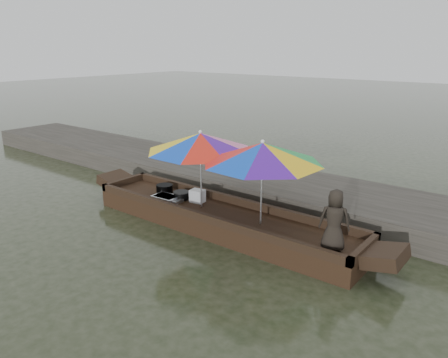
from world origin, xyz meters
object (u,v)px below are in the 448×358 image
Objects in this scene: tray_scallop at (172,199)px; vendor at (334,220)px; tray_crayfish at (166,198)px; umbrella_bow at (201,170)px; supply_bag at (197,196)px; cooking_pot at (165,189)px; charcoal_grill at (181,196)px; boat_hull at (221,221)px; umbrella_stern at (262,183)px.

vendor is at bearing -1.39° from tray_scallop.
vendor is (3.74, -0.02, 0.46)m from tray_crayfish.
supply_bag is at bearing 147.13° from umbrella_bow.
charcoal_grill is at bearing -6.82° from cooking_pot.
cooking_pot is 0.95m from supply_bag.
umbrella_bow is at bearing -7.27° from charcoal_grill.
tray_scallop is (-1.24, -0.09, 0.21)m from boat_hull.
boat_hull is 20.66× the size of supply_bag.
tray_scallop is 1.06m from umbrella_bow.
supply_bag is (0.95, 0.01, 0.04)m from cooking_pot.
charcoal_grill reaches higher than tray_scallop.
umbrella_bow is (0.25, -0.16, 0.65)m from supply_bag.
boat_hull is 5.77× the size of vendor.
boat_hull is 16.25× the size of cooking_pot.
tray_crayfish is 0.25× the size of umbrella_stern.
cooking_pot is 0.66× the size of tray_crayfish.
tray_crayfish is at bearing -21.76° from vendor.
tray_crayfish is at bearing -152.18° from supply_bag.
tray_crayfish is (0.35, -0.31, -0.05)m from cooking_pot.
tray_scallop reaches higher than boat_hull.
charcoal_grill is at bearing -25.65° from vendor.
cooking_pot reaches higher than charcoal_grill.
umbrella_bow is (-0.49, 0.00, 0.95)m from boat_hull.
umbrella_bow is at bearing -32.87° from supply_bag.
cooking_pot is at bearing 172.94° from umbrella_bow.
vendor reaches higher than charcoal_grill.
cooking_pot is 4.12m from vendor.
tray_crayfish reaches higher than boat_hull.
umbrella_bow is (0.75, 0.09, 0.74)m from tray_scallop.
umbrella_bow is at bearing -24.97° from vendor.
vendor is 0.47× the size of umbrella_bow.
cooking_pot is (-1.69, 0.15, 0.27)m from boat_hull.
cooking_pot is at bearing 176.75° from umbrella_stern.
vendor is at bearing -0.29° from tray_crayfish.
boat_hull is 2.70× the size of umbrella_stern.
supply_bag is at bearing 174.51° from umbrella_stern.
supply_bag is at bearing 0.70° from cooking_pot.
charcoal_grill is 1.14× the size of supply_bag.
tray_crayfish is at bearing -145.48° from tray_scallop.
vendor is at bearing -6.85° from umbrella_stern.
tray_crayfish is (-1.34, -0.16, 0.22)m from boat_hull.
tray_scallop is 3.67m from vendor.
umbrella_stern is (1.42, 0.00, 0.00)m from umbrella_bow.
tray_scallop is (0.45, -0.24, -0.06)m from cooking_pot.
umbrella_bow is (0.63, -0.08, 0.70)m from charcoal_grill.
tray_scallop is at bearing 34.52° from tray_crayfish.
charcoal_grill is 0.15× the size of umbrella_stern.
cooking_pot is 2.70m from umbrella_stern.
umbrella_bow is (0.85, 0.16, 0.73)m from tray_crayfish.
boat_hull is at bearing 4.10° from tray_scallop.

